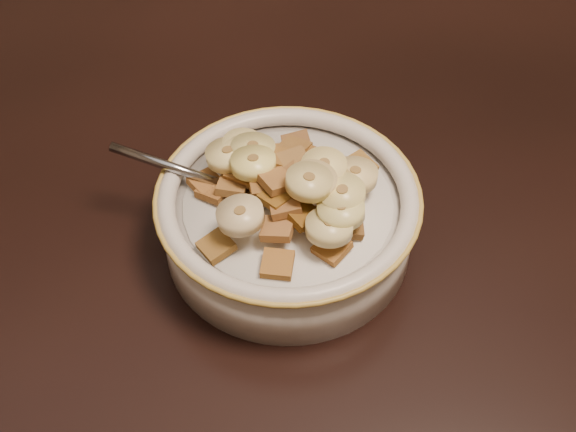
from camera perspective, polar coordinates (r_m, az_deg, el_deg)
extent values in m
cube|color=black|center=(0.66, -9.35, 2.31)|extent=(1.43, 0.95, 0.04)
cylinder|color=beige|center=(0.57, 0.00, -0.59)|extent=(0.18, 0.18, 0.04)
cylinder|color=white|center=(0.55, 0.00, 0.84)|extent=(0.15, 0.15, 0.00)
ellipsoid|color=gray|center=(0.56, -2.81, 1.70)|extent=(0.05, 0.05, 0.01)
cube|color=brown|center=(0.55, -3.96, 2.16)|extent=(0.03, 0.03, 0.01)
cube|color=brown|center=(0.58, 0.64, 5.09)|extent=(0.02, 0.02, 0.01)
cube|color=brown|center=(0.51, -0.75, -3.44)|extent=(0.03, 0.03, 0.01)
cube|color=brown|center=(0.52, 1.03, 0.08)|extent=(0.03, 0.03, 0.01)
cube|color=brown|center=(0.56, -0.47, 4.06)|extent=(0.03, 0.03, 0.01)
cube|color=brown|center=(0.54, -1.73, 2.35)|extent=(0.02, 0.02, 0.01)
cube|color=#976234|center=(0.53, -0.20, 0.80)|extent=(0.02, 0.02, 0.01)
cube|color=brown|center=(0.53, -5.12, -2.14)|extent=(0.03, 0.03, 0.01)
cube|color=#885D1A|center=(0.53, -0.73, 1.33)|extent=(0.03, 0.03, 0.01)
cube|color=brown|center=(0.56, -3.22, 3.12)|extent=(0.03, 0.03, 0.01)
cube|color=olive|center=(0.53, -0.81, 2.48)|extent=(0.03, 0.03, 0.01)
cube|color=olive|center=(0.57, 0.40, 4.82)|extent=(0.03, 0.03, 0.01)
cube|color=#945521|center=(0.53, 2.25, -0.52)|extent=(0.03, 0.03, 0.01)
cube|color=brown|center=(0.57, 5.09, 3.57)|extent=(0.03, 0.03, 0.01)
cube|color=olive|center=(0.52, 3.14, -2.25)|extent=(0.03, 0.03, 0.01)
cube|color=brown|center=(0.57, 1.77, 4.01)|extent=(0.03, 0.03, 0.01)
cube|color=brown|center=(0.52, -0.74, -0.93)|extent=(0.03, 0.03, 0.01)
cube|color=brown|center=(0.53, 2.87, -0.40)|extent=(0.03, 0.03, 0.01)
cube|color=#9B6127|center=(0.56, -5.28, 1.85)|extent=(0.03, 0.03, 0.01)
cube|color=brown|center=(0.53, 4.27, -0.62)|extent=(0.02, 0.02, 0.01)
cube|color=brown|center=(0.55, -1.93, 2.72)|extent=(0.02, 0.02, 0.01)
cube|color=brown|center=(0.55, 0.44, 3.90)|extent=(0.02, 0.02, 0.01)
cube|color=#97521A|center=(0.58, -3.72, 4.53)|extent=(0.03, 0.03, 0.01)
cube|color=brown|center=(0.55, -0.70, 3.12)|extent=(0.03, 0.03, 0.01)
cube|color=olive|center=(0.57, -0.16, 4.27)|extent=(0.02, 0.02, 0.01)
cube|color=brown|center=(0.56, -5.86, 2.35)|extent=(0.03, 0.03, 0.01)
cylinder|color=#FAE090|center=(0.55, 4.80, 2.93)|extent=(0.04, 0.04, 0.01)
cylinder|color=beige|center=(0.53, 1.80, 2.53)|extent=(0.04, 0.03, 0.01)
cylinder|color=beige|center=(0.51, -3.41, 0.04)|extent=(0.04, 0.04, 0.01)
cylinder|color=#EFE295|center=(0.57, -3.19, 4.86)|extent=(0.04, 0.04, 0.01)
cylinder|color=#FFE57A|center=(0.54, 2.57, 3.45)|extent=(0.04, 0.04, 0.01)
cylinder|color=beige|center=(0.52, 1.51, 2.44)|extent=(0.04, 0.04, 0.01)
cylinder|color=#E7CB6F|center=(0.53, 3.06, 2.27)|extent=(0.04, 0.04, 0.01)
cylinder|color=#FCED93|center=(0.56, -4.30, 4.37)|extent=(0.04, 0.04, 0.01)
cylinder|color=#ECE494|center=(0.52, 3.79, 0.35)|extent=(0.04, 0.04, 0.02)
cylinder|color=#ECDE7D|center=(0.56, -2.49, 4.75)|extent=(0.03, 0.03, 0.02)
cylinder|color=#F1E390|center=(0.51, 2.95, -0.79)|extent=(0.04, 0.04, 0.01)
cylinder|color=#F5E882|center=(0.52, 3.85, 1.55)|extent=(0.04, 0.04, 0.01)
cylinder|color=#F5E97D|center=(0.55, -2.48, 3.79)|extent=(0.04, 0.04, 0.02)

